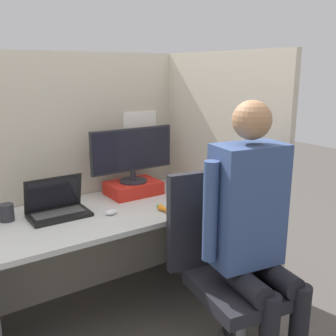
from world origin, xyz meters
TOP-DOWN VIEW (x-y plane):
  - cubicle_panel_back at (0.00, 0.73)m, footprint 1.94×0.05m
  - cubicle_panel_right at (0.75, 0.28)m, footprint 0.04×1.35m
  - desk at (0.00, 0.35)m, footprint 1.44×0.71m
  - paper_box at (0.31, 0.53)m, footprint 0.34×0.25m
  - monitor at (0.31, 0.53)m, footprint 0.59×0.19m
  - laptop at (-0.25, 0.43)m, footprint 0.34×0.21m
  - mouse at (0.01, 0.26)m, footprint 0.07×0.04m
  - stapler at (0.66, 0.47)m, footprint 0.04×0.13m
  - carrot_toy at (0.29, 0.11)m, footprint 0.04×0.15m
  - office_chair at (0.38, -0.34)m, footprint 0.54×0.60m
  - person at (0.40, -0.48)m, footprint 0.47×0.43m
  - pen_cup at (-0.51, 0.51)m, footprint 0.08×0.08m

SIDE VIEW (x-z plane):
  - office_chair at x=0.38m, z-range 0.02..1.04m
  - desk at x=0.00m, z-range 0.18..0.89m
  - mouse at x=0.01m, z-range 0.71..0.74m
  - carrot_toy at x=0.29m, z-range 0.71..0.74m
  - stapler at x=0.66m, z-range 0.71..0.76m
  - paper_box at x=0.31m, z-range 0.71..0.79m
  - laptop at x=-0.25m, z-range 0.64..0.86m
  - pen_cup at x=-0.51m, z-range 0.71..0.80m
  - person at x=0.40m, z-range 0.11..1.51m
  - cubicle_panel_right at x=0.75m, z-range 0.00..1.63m
  - cubicle_panel_back at x=0.00m, z-range 0.00..1.63m
  - monitor at x=0.31m, z-range 0.81..1.17m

